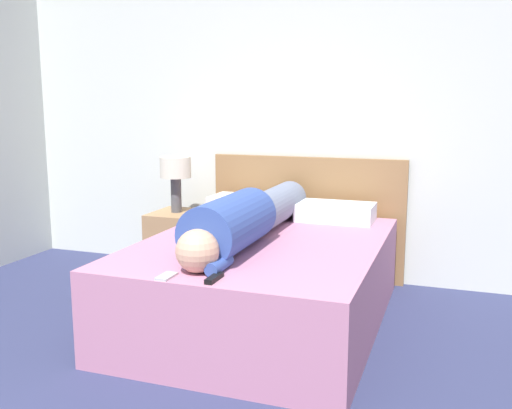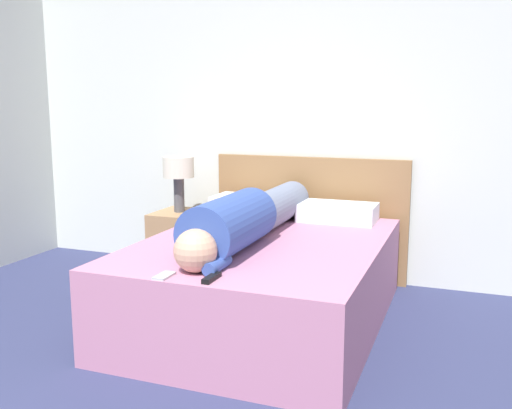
% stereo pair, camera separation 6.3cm
% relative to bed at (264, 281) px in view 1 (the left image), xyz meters
% --- Properties ---
extents(wall_back, '(6.24, 0.06, 2.60)m').
position_rel_bed_xyz_m(wall_back, '(0.01, 1.11, 1.03)').
color(wall_back, silver).
rests_on(wall_back, ground_plane).
extents(bed, '(1.42, 1.91, 0.53)m').
position_rel_bed_xyz_m(bed, '(0.00, 0.00, 0.00)').
color(bed, '#B2708E').
rests_on(bed, ground_plane).
extents(headboard, '(1.54, 0.04, 0.96)m').
position_rel_bed_xyz_m(headboard, '(0.00, 1.04, 0.21)').
color(headboard, olive).
rests_on(headboard, ground_plane).
extents(nightstand, '(0.37, 0.45, 0.52)m').
position_rel_bed_xyz_m(nightstand, '(-0.97, 0.70, -0.00)').
color(nightstand, '#A37A51').
rests_on(nightstand, ground_plane).
extents(table_lamp, '(0.24, 0.24, 0.44)m').
position_rel_bed_xyz_m(table_lamp, '(-0.97, 0.70, 0.58)').
color(table_lamp, '#4C4C51').
rests_on(table_lamp, nightstand).
extents(person_lying, '(0.32, 1.77, 0.32)m').
position_rel_bed_xyz_m(person_lying, '(-0.09, -0.05, 0.41)').
color(person_lying, tan).
rests_on(person_lying, bed).
extents(pillow_near_headboard, '(0.58, 0.32, 0.14)m').
position_rel_bed_xyz_m(pillow_near_headboard, '(-0.37, 0.74, 0.34)').
color(pillow_near_headboard, white).
rests_on(pillow_near_headboard, bed).
extents(pillow_second, '(0.55, 0.32, 0.13)m').
position_rel_bed_xyz_m(pillow_second, '(0.29, 0.74, 0.33)').
color(pillow_second, white).
rests_on(pillow_second, bed).
extents(tv_remote, '(0.04, 0.15, 0.02)m').
position_rel_bed_xyz_m(tv_remote, '(0.04, -0.85, 0.28)').
color(tv_remote, black).
rests_on(tv_remote, bed).
extents(cell_phone, '(0.06, 0.13, 0.01)m').
position_rel_bed_xyz_m(cell_phone, '(-0.20, -0.88, 0.27)').
color(cell_phone, '#B2B7BC').
rests_on(cell_phone, bed).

